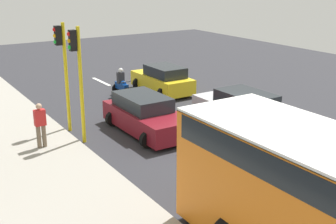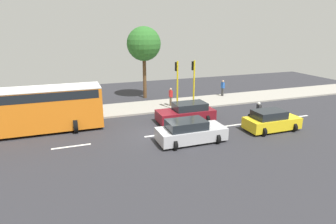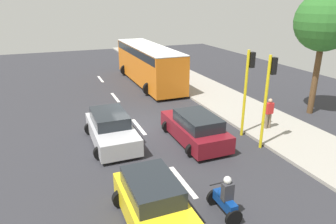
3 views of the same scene
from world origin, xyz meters
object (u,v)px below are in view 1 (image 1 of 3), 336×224
Objects in this scene: pedestrian_by_tree at (40,124)px; traffic_light_corner at (78,69)px; car_maroon at (146,115)px; traffic_light_midblock at (63,62)px; car_yellow_cab at (163,80)px; car_silver at (241,109)px; motorcycle at (122,85)px.

traffic_light_corner is at bearing 179.68° from pedestrian_by_tree.
car_maroon is at bearing 176.43° from pedestrian_by_tree.
traffic_light_corner is 1.57m from traffic_light_midblock.
car_yellow_cab is at bearing -144.63° from traffic_light_corner.
traffic_light_corner is at bearing -14.36° from car_silver.
car_maroon is at bearing 51.77° from car_yellow_cab.
motorcycle is 6.17m from traffic_light_midblock.
car_yellow_cab is 2.37× the size of pedestrian_by_tree.
car_silver is 6.45m from car_yellow_cab.
traffic_light_corner is 1.00× the size of traffic_light_midblock.
traffic_light_midblock is at bearing -33.76° from car_maroon.
car_silver is at bearing 153.83° from traffic_light_midblock.
traffic_light_midblock reaches higher than car_yellow_cab.
traffic_light_midblock is at bearing -90.00° from traffic_light_corner.
traffic_light_corner reaches higher than motorcycle.
motorcycle reaches higher than car_yellow_cab.
motorcycle is at bearing -130.11° from traffic_light_corner.
motorcycle is (2.27, -6.94, -0.07)m from car_silver.
pedestrian_by_tree reaches higher than car_yellow_cab.
car_yellow_cab is (-0.00, -6.45, -0.00)m from car_silver.
car_silver is at bearing 108.07° from motorcycle.
car_yellow_cab is at bearing 167.72° from motorcycle.
pedestrian_by_tree is 0.38× the size of traffic_light_midblock.
car_yellow_cab is 2.32m from motorcycle.
car_silver is 1.12× the size of car_yellow_cab.
car_maroon is 3.53m from traffic_light_corner.
traffic_light_midblock is at bearing 39.73° from motorcycle.
traffic_light_corner is (4.41, 5.23, 2.29)m from motorcycle.
car_silver and car_yellow_cab have the same top height.
car_silver is 7.30m from motorcycle.
traffic_light_corner is (6.68, 4.74, 2.22)m from car_yellow_cab.
pedestrian_by_tree is at bearing -3.57° from car_maroon.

